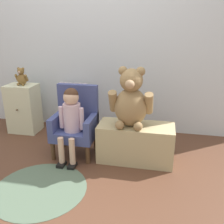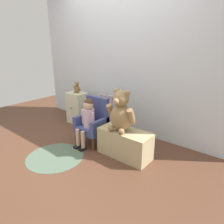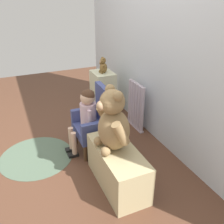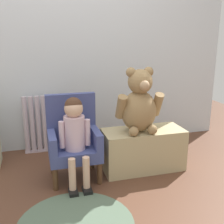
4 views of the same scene
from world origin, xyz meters
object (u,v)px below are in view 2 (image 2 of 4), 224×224
object	(u,v)px
small_dresser	(77,108)
floor_rug	(55,157)
radiator	(107,111)
low_bench	(125,143)
child_armchair	(93,122)
child_figure	(88,116)
large_teddy_bear	(121,113)
small_teddy_bear	(77,88)

from	to	relation	value
small_dresser	floor_rug	bearing A→B (deg)	-55.72
radiator	small_dresser	world-z (taller)	radiator
radiator	low_bench	xyz separation A→B (m)	(0.87, -0.66, -0.11)
child_armchair	child_figure	world-z (taller)	child_figure
child_figure	low_bench	bearing A→B (deg)	7.02
radiator	child_armchair	world-z (taller)	child_armchair
radiator	small_dresser	bearing A→B (deg)	-159.78
child_figure	large_teddy_bear	world-z (taller)	large_teddy_bear
small_dresser	child_figure	distance (m)	0.99
large_teddy_bear	low_bench	bearing A→B (deg)	20.90
radiator	small_teddy_bear	size ratio (longest dim) A/B	2.84
child_armchair	low_bench	size ratio (longest dim) A/B	0.98
radiator	floor_rug	bearing A→B (deg)	-83.41
child_armchair	large_teddy_bear	distance (m)	0.64
radiator	floor_rug	world-z (taller)	radiator
child_figure	small_teddy_bear	distance (m)	0.98
small_dresser	floor_rug	world-z (taller)	small_dresser
small_teddy_bear	low_bench	bearing A→B (deg)	-17.22
large_teddy_bear	child_figure	bearing A→B (deg)	-174.40
large_teddy_bear	floor_rug	world-z (taller)	large_teddy_bear
low_bench	floor_rug	size ratio (longest dim) A/B	0.94
small_dresser	floor_rug	xyz separation A→B (m)	(0.73, -1.07, -0.30)
radiator	child_figure	size ratio (longest dim) A/B	0.83
small_dresser	child_figure	size ratio (longest dim) A/B	0.83
radiator	child_armchair	distance (m)	0.67
low_bench	large_teddy_bear	world-z (taller)	large_teddy_bear
child_armchair	large_teddy_bear	xyz separation A→B (m)	(0.57, -0.06, 0.28)
child_figure	floor_rug	xyz separation A→B (m)	(-0.09, -0.56, -0.47)
child_armchair	child_figure	bearing A→B (deg)	-90.00
radiator	child_figure	distance (m)	0.79
radiator	floor_rug	xyz separation A→B (m)	(0.15, -1.29, -0.30)
radiator	small_teddy_bear	bearing A→B (deg)	-159.21
radiator	large_teddy_bear	world-z (taller)	large_teddy_bear
large_teddy_bear	floor_rug	xyz separation A→B (m)	(-0.66, -0.61, -0.62)
radiator	large_teddy_bear	xyz separation A→B (m)	(0.81, -0.68, 0.32)
low_bench	small_teddy_bear	xyz separation A→B (m)	(-1.43, 0.44, 0.50)
small_teddy_bear	child_armchair	bearing A→B (deg)	-26.94
child_armchair	low_bench	distance (m)	0.64
radiator	floor_rug	distance (m)	1.33
low_bench	small_teddy_bear	distance (m)	1.58
small_dresser	child_armchair	bearing A→B (deg)	-26.22
child_figure	floor_rug	world-z (taller)	child_figure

